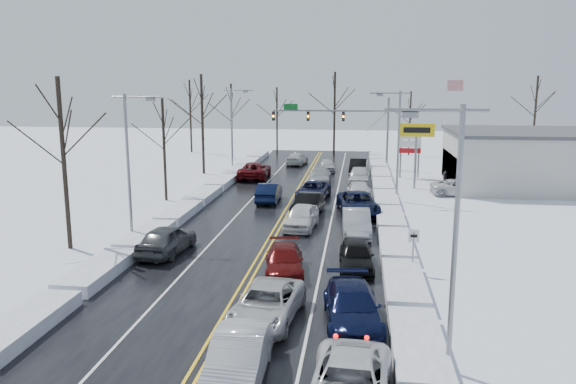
# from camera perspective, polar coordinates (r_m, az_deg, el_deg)

# --- Properties ---
(ground) EXTENTS (160.00, 160.00, 0.00)m
(ground) POSITION_cam_1_polar(r_m,az_deg,el_deg) (37.73, -1.12, -3.75)
(ground) COLOR silver
(ground) RESTS_ON ground
(road_surface) EXTENTS (14.00, 84.00, 0.01)m
(road_surface) POSITION_cam_1_polar(r_m,az_deg,el_deg) (39.64, -0.70, -3.01)
(road_surface) COLOR black
(road_surface) RESTS_ON ground
(snow_bank_left) EXTENTS (1.88, 72.00, 0.63)m
(snow_bank_left) POSITION_cam_1_polar(r_m,az_deg,el_deg) (41.36, -11.20, -2.63)
(snow_bank_left) COLOR silver
(snow_bank_left) RESTS_ON ground
(snow_bank_right) EXTENTS (1.88, 72.00, 0.63)m
(snow_bank_right) POSITION_cam_1_polar(r_m,az_deg,el_deg) (39.35, 10.35, -3.30)
(snow_bank_right) COLOR silver
(snow_bank_right) RESTS_ON ground
(traffic_signal_mast) EXTENTS (13.28, 0.39, 8.00)m
(traffic_signal_mast) POSITION_cam_1_polar(r_m,az_deg,el_deg) (64.23, 5.59, 7.31)
(traffic_signal_mast) COLOR slate
(traffic_signal_mast) RESTS_ON ground
(tires_plus_sign) EXTENTS (3.20, 0.34, 6.00)m
(tires_plus_sign) POSITION_cam_1_polar(r_m,az_deg,el_deg) (52.54, 12.93, 5.71)
(tires_plus_sign) COLOR slate
(tires_plus_sign) RESTS_ON ground
(used_vehicles_sign) EXTENTS (2.20, 0.22, 4.65)m
(used_vehicles_sign) POSITION_cam_1_polar(r_m,az_deg,el_deg) (58.65, 12.30, 4.63)
(used_vehicles_sign) COLOR slate
(used_vehicles_sign) RESTS_ON ground
(speed_limit_sign) EXTENTS (0.55, 0.09, 2.35)m
(speed_limit_sign) POSITION_cam_1_polar(r_m,az_deg,el_deg) (29.34, 12.63, -5.06)
(speed_limit_sign) COLOR slate
(speed_limit_sign) RESTS_ON ground
(flagpole) EXTENTS (1.87, 1.20, 10.00)m
(flagpole) POSITION_cam_1_polar(r_m,az_deg,el_deg) (66.91, 15.83, 7.48)
(flagpole) COLOR silver
(flagpole) RESTS_ON ground
(dealership_building) EXTENTS (20.40, 12.40, 5.30)m
(dealership_building) POSITION_cam_1_polar(r_m,az_deg,el_deg) (57.63, 26.10, 2.98)
(dealership_building) COLOR #B6B6B1
(dealership_building) RESTS_ON ground
(streetlight_se) EXTENTS (3.20, 0.25, 9.00)m
(streetlight_se) POSITION_cam_1_polar(r_m,az_deg,el_deg) (18.83, 16.14, -2.71)
(streetlight_se) COLOR slate
(streetlight_se) RESTS_ON ground
(streetlight_ne) EXTENTS (3.20, 0.25, 9.00)m
(streetlight_ne) POSITION_cam_1_polar(r_m,az_deg,el_deg) (46.38, 10.93, 5.51)
(streetlight_ne) COLOR slate
(streetlight_ne) RESTS_ON ground
(streetlight_sw) EXTENTS (3.20, 0.25, 9.00)m
(streetlight_sw) POSITION_cam_1_polar(r_m,az_deg,el_deg) (35.12, -15.68, 3.56)
(streetlight_sw) COLOR slate
(streetlight_sw) RESTS_ON ground
(streetlight_nw) EXTENTS (3.20, 0.25, 9.00)m
(streetlight_nw) POSITION_cam_1_polar(r_m,az_deg,el_deg) (61.76, -5.56, 7.00)
(streetlight_nw) COLOR slate
(streetlight_nw) RESTS_ON ground
(tree_left_b) EXTENTS (4.00, 4.00, 10.00)m
(tree_left_b) POSITION_cam_1_polar(r_m,az_deg,el_deg) (34.57, -22.03, 5.85)
(tree_left_b) COLOR #2D231C
(tree_left_b) RESTS_ON ground
(tree_left_c) EXTENTS (3.40, 3.40, 8.50)m
(tree_left_c) POSITION_cam_1_polar(r_m,az_deg,el_deg) (46.98, -12.55, 6.28)
(tree_left_c) COLOR #2D231C
(tree_left_c) RESTS_ON ground
(tree_left_d) EXTENTS (4.20, 4.20, 10.50)m
(tree_left_d) POSITION_cam_1_polar(r_m,az_deg,el_deg) (60.43, -8.74, 8.76)
(tree_left_d) COLOR #2D231C
(tree_left_d) RESTS_ON ground
(tree_left_e) EXTENTS (3.80, 3.80, 9.50)m
(tree_left_e) POSITION_cam_1_polar(r_m,az_deg,el_deg) (71.97, -5.78, 8.63)
(tree_left_e) COLOR #2D231C
(tree_left_e) RESTS_ON ground
(tree_far_a) EXTENTS (4.00, 4.00, 10.00)m
(tree_far_a) POSITION_cam_1_polar(r_m,az_deg,el_deg) (79.62, -9.92, 9.00)
(tree_far_a) COLOR #2D231C
(tree_far_a) RESTS_ON ground
(tree_far_b) EXTENTS (3.60, 3.60, 9.00)m
(tree_far_b) POSITION_cam_1_polar(r_m,az_deg,el_deg) (77.98, -1.13, 8.61)
(tree_far_b) COLOR #2D231C
(tree_far_b) RESTS_ON ground
(tree_far_c) EXTENTS (4.40, 4.40, 11.00)m
(tree_far_c) POSITION_cam_1_polar(r_m,az_deg,el_deg) (75.18, 4.77, 9.55)
(tree_far_c) COLOR #2D231C
(tree_far_c) RESTS_ON ground
(tree_far_d) EXTENTS (3.40, 3.40, 8.50)m
(tree_far_d) POSITION_cam_1_polar(r_m,az_deg,el_deg) (76.96, 12.33, 8.07)
(tree_far_d) COLOR #2D231C
(tree_far_d) RESTS_ON ground
(tree_far_e) EXTENTS (4.20, 4.20, 10.50)m
(tree_far_e) POSITION_cam_1_polar(r_m,az_deg,el_deg) (80.38, 23.90, 8.50)
(tree_far_e) COLOR #2D231C
(tree_far_e) RESTS_ON ground
(queued_car_1) EXTENTS (1.82, 4.94, 1.61)m
(queued_car_1) POSITION_cam_1_polar(r_m,az_deg,el_deg) (19.52, -5.03, -18.62)
(queued_car_1) COLOR silver
(queued_car_1) RESTS_ON ground
(queued_car_2) EXTENTS (2.99, 5.50, 1.46)m
(queued_car_2) POSITION_cam_1_polar(r_m,az_deg,el_deg) (23.73, -2.17, -12.94)
(queued_car_2) COLOR silver
(queued_car_2) RESTS_ON ground
(queued_car_3) EXTENTS (2.57, 4.96, 1.38)m
(queued_car_3) POSITION_cam_1_polar(r_m,az_deg,el_deg) (29.09, -0.37, -8.30)
(queued_car_3) COLOR #520B0A
(queued_car_3) RESTS_ON ground
(queued_car_4) EXTENTS (2.33, 4.87, 1.61)m
(queued_car_4) POSITION_cam_1_polar(r_m,az_deg,el_deg) (37.80, 1.36, -3.72)
(queued_car_4) COLOR white
(queued_car_4) RESTS_ON ground
(queued_car_5) EXTENTS (2.29, 4.98, 1.58)m
(queued_car_5) POSITION_cam_1_polar(r_m,az_deg,el_deg) (41.66, 2.02, -2.32)
(queued_car_5) COLOR black
(queued_car_5) RESTS_ON ground
(queued_car_6) EXTENTS (2.93, 5.40, 1.44)m
(queued_car_6) POSITION_cam_1_polar(r_m,az_deg,el_deg) (47.40, 2.57, -0.68)
(queued_car_6) COLOR black
(queued_car_6) RESTS_ON ground
(queued_car_7) EXTENTS (2.15, 5.18, 1.50)m
(queued_car_7) POSITION_cam_1_polar(r_m,az_deg,el_deg) (54.31, 3.20, 0.83)
(queued_car_7) COLOR #9FA1A6
(queued_car_7) RESTS_ON ground
(queued_car_8) EXTENTS (1.95, 4.19, 1.39)m
(queued_car_8) POSITION_cam_1_polar(r_m,az_deg,el_deg) (61.99, 3.99, 2.10)
(queued_car_8) COLOR silver
(queued_car_8) RESTS_ON ground
(queued_car_11) EXTENTS (2.75, 5.57, 1.56)m
(queued_car_11) POSITION_cam_1_polar(r_m,az_deg,el_deg) (23.48, 6.50, -13.27)
(queued_car_11) COLOR black
(queued_car_11) RESTS_ON ground
(queued_car_12) EXTENTS (1.97, 4.48, 1.50)m
(queued_car_12) POSITION_cam_1_polar(r_m,az_deg,el_deg) (29.97, 6.92, -7.79)
(queued_car_12) COLOR black
(queued_car_12) RESTS_ON ground
(queued_car_13) EXTENTS (1.99, 5.05, 1.64)m
(queued_car_13) POSITION_cam_1_polar(r_m,az_deg,el_deg) (36.43, 6.93, -4.37)
(queued_car_13) COLOR #9C9FA4
(queued_car_13) RESTS_ON ground
(queued_car_14) EXTENTS (3.53, 6.27, 1.65)m
(queued_car_14) POSITION_cam_1_polar(r_m,az_deg,el_deg) (42.05, 7.08, -2.28)
(queued_car_14) COLOR black
(queued_car_14) RESTS_ON ground
(queued_car_15) EXTENTS (2.18, 4.88, 1.39)m
(queued_car_15) POSITION_cam_1_polar(r_m,az_deg,el_deg) (47.32, 7.22, -0.78)
(queued_car_15) COLOR silver
(queued_car_15) RESTS_ON ground
(queued_car_16) EXTENTS (2.12, 5.00, 1.69)m
(queued_car_16) POSITION_cam_1_polar(r_m,az_deg,el_deg) (54.45, 7.21, 0.78)
(queued_car_16) COLOR silver
(queued_car_16) RESTS_ON ground
(queued_car_17) EXTENTS (1.98, 5.10, 1.66)m
(queued_car_17) POSITION_cam_1_polar(r_m,az_deg,el_deg) (60.30, 7.14, 1.79)
(queued_car_17) COLOR black
(queued_car_17) RESTS_ON ground
(oncoming_car_0) EXTENTS (1.75, 4.80, 1.57)m
(oncoming_car_0) POSITION_cam_1_polar(r_m,az_deg,el_deg) (46.20, -1.93, -0.98)
(oncoming_car_0) COLOR black
(oncoming_car_0) RESTS_ON ground
(oncoming_car_1) EXTENTS (3.06, 6.26, 1.71)m
(oncoming_car_1) POSITION_cam_1_polar(r_m,az_deg,el_deg) (57.35, -3.41, 1.38)
(oncoming_car_1) COLOR #510A0E
(oncoming_car_1) RESTS_ON ground
(oncoming_car_2) EXTENTS (2.57, 5.01, 1.39)m
(oncoming_car_2) POSITION_cam_1_polar(r_m,az_deg,el_deg) (66.91, 0.92, 2.79)
(oncoming_car_2) COLOR silver
(oncoming_car_2) RESTS_ON ground
(oncoming_car_3) EXTENTS (2.48, 5.14, 1.69)m
(oncoming_car_3) POSITION_cam_1_polar(r_m,az_deg,el_deg) (33.09, -12.15, -6.14)
(oncoming_car_3) COLOR #3F4244
(oncoming_car_3) RESTS_ON ground
(parked_car_0) EXTENTS (5.10, 2.57, 1.38)m
(parked_car_0) POSITION_cam_1_polar(r_m,az_deg,el_deg) (50.98, 17.01, -0.32)
(parked_car_0) COLOR silver
(parked_car_0) RESTS_ON ground
(parked_car_1) EXTENTS (2.44, 5.24, 1.48)m
(parked_car_1) POSITION_cam_1_polar(r_m,az_deg,el_deg) (53.57, 19.59, 0.05)
(parked_car_1) COLOR #46494C
(parked_car_1) RESTS_ON ground
(parked_car_2) EXTENTS (2.32, 4.52, 1.47)m
(parked_car_2) POSITION_cam_1_polar(r_m,az_deg,el_deg) (59.62, 16.30, 1.32)
(parked_car_2) COLOR black
(parked_car_2) RESTS_ON ground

